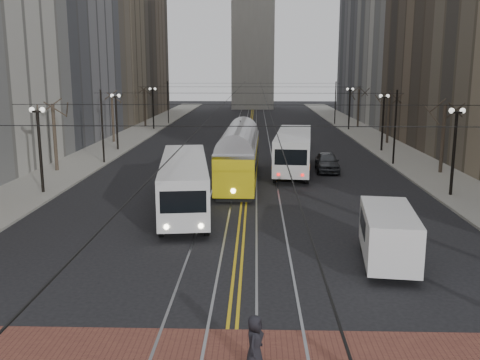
# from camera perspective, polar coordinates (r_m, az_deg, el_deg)

# --- Properties ---
(ground) EXTENTS (260.00, 260.00, 0.00)m
(ground) POSITION_cam_1_polar(r_m,az_deg,el_deg) (18.89, -0.72, -14.28)
(ground) COLOR black
(ground) RESTS_ON ground
(sidewalk_left) EXTENTS (5.00, 140.00, 0.15)m
(sidewalk_left) POSITION_cam_1_polar(r_m,az_deg,el_deg) (64.46, -12.47, 4.07)
(sidewalk_left) COLOR gray
(sidewalk_left) RESTS_ON ground
(sidewalk_right) EXTENTS (5.00, 140.00, 0.15)m
(sidewalk_right) POSITION_cam_1_polar(r_m,az_deg,el_deg) (64.12, 14.58, 3.93)
(sidewalk_right) COLOR gray
(sidewalk_right) RESTS_ON ground
(streetcar_rails) EXTENTS (4.80, 130.00, 0.02)m
(streetcar_rails) POSITION_cam_1_polar(r_m,az_deg,el_deg) (62.53, 1.02, 4.05)
(streetcar_rails) COLOR gray
(streetcar_rails) RESTS_ON ground
(centre_lines) EXTENTS (0.42, 130.00, 0.01)m
(centre_lines) POSITION_cam_1_polar(r_m,az_deg,el_deg) (62.53, 1.02, 4.05)
(centre_lines) COLOR gold
(centre_lines) RESTS_ON ground
(building_left_far) EXTENTS (16.00, 20.00, 40.00)m
(building_left_far) POSITION_cam_1_polar(r_m,az_deg,el_deg) (106.91, -13.14, 17.65)
(building_left_far) COLOR brown
(building_left_far) RESTS_ON ground
(building_right_far) EXTENTS (16.00, 20.00, 40.00)m
(building_right_far) POSITION_cam_1_polar(r_m,az_deg,el_deg) (106.56, 15.89, 17.54)
(building_right_far) COLOR slate
(building_right_far) RESTS_ON ground
(lamp_posts) EXTENTS (27.60, 57.20, 5.60)m
(lamp_posts) POSITION_cam_1_polar(r_m,az_deg,el_deg) (46.06, 0.78, 4.83)
(lamp_posts) COLOR black
(lamp_posts) RESTS_ON ground
(street_trees) EXTENTS (31.68, 53.28, 5.60)m
(street_trees) POSITION_cam_1_polar(r_m,az_deg,el_deg) (52.52, 0.90, 5.67)
(street_trees) COLOR #382D23
(street_trees) RESTS_ON ground
(trolley_wires) EXTENTS (25.96, 120.00, 6.60)m
(trolley_wires) POSITION_cam_1_polar(r_m,az_deg,el_deg) (52.01, 0.90, 6.69)
(trolley_wires) COLOR black
(trolley_wires) RESTS_ON ground
(transit_bus) EXTENTS (4.13, 12.69, 3.11)m
(transit_bus) POSITION_cam_1_polar(r_m,az_deg,el_deg) (31.86, -5.97, -0.57)
(transit_bus) COLOR silver
(transit_bus) RESTS_ON ground
(streetcar) EXTENTS (2.94, 14.21, 3.34)m
(streetcar) POSITION_cam_1_polar(r_m,az_deg,el_deg) (40.00, -0.09, 2.15)
(streetcar) COLOR gold
(streetcar) RESTS_ON ground
(rear_bus) EXTENTS (3.93, 12.59, 3.23)m
(rear_bus) POSITION_cam_1_polar(r_m,az_deg,el_deg) (44.53, 5.73, 3.00)
(rear_bus) COLOR silver
(rear_bus) RESTS_ON ground
(cargo_van) EXTENTS (2.74, 5.62, 2.39)m
(cargo_van) POSITION_cam_1_polar(r_m,az_deg,el_deg) (23.92, 15.53, -5.97)
(cargo_van) COLOR white
(cargo_van) RESTS_ON ground
(sedan_grey) EXTENTS (2.07, 4.72, 1.58)m
(sedan_grey) POSITION_cam_1_polar(r_m,az_deg,el_deg) (44.97, 9.27, 1.92)
(sedan_grey) COLOR #3D4044
(sedan_grey) RESTS_ON ground
(sedan_silver) EXTENTS (1.86, 5.19, 1.70)m
(sedan_silver) POSITION_cam_1_polar(r_m,az_deg,el_deg) (58.23, 6.15, 4.26)
(sedan_silver) COLOR #ADB1B6
(sedan_silver) RESTS_ON ground
(pedestrian_a) EXTENTS (0.68, 0.87, 1.58)m
(pedestrian_a) POSITION_cam_1_polar(r_m,az_deg,el_deg) (15.61, 1.60, -16.90)
(pedestrian_a) COLOR black
(pedestrian_a) RESTS_ON crosswalk_band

